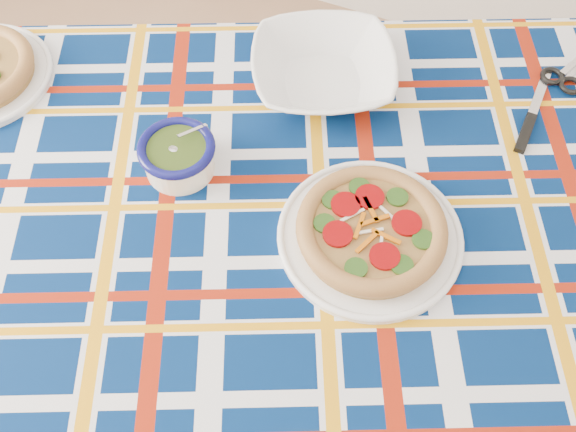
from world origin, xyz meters
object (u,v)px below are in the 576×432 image
at_px(dining_table, 270,256).
at_px(pesto_bowl, 178,154).
at_px(serving_bowl, 323,71).
at_px(main_focaccia_plate, 371,229).

relative_size(dining_table, pesto_bowl, 14.07).
bearing_deg(serving_bowl, pesto_bowl, -117.88).
height_order(dining_table, serving_bowl, serving_bowl).
distance_m(dining_table, serving_bowl, 0.40).
bearing_deg(main_focaccia_plate, serving_bowl, 124.35).
bearing_deg(main_focaccia_plate, pesto_bowl, 179.27).
relative_size(main_focaccia_plate, pesto_bowl, 2.34).
bearing_deg(serving_bowl, main_focaccia_plate, -55.65).
xyz_separation_m(dining_table, pesto_bowl, (-0.21, 0.06, 0.13)).
relative_size(main_focaccia_plate, serving_bowl, 1.15).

